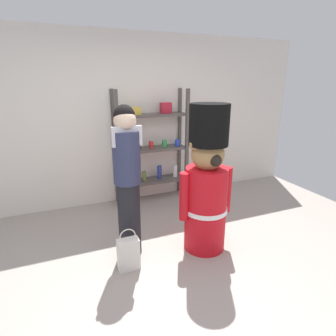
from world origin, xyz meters
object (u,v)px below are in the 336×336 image
Objects in this scene: merchandise_shelf at (152,146)px; teddy_bear_guard at (206,185)px; shopping_bag at (128,254)px; person_shopper at (128,178)px.

teddy_bear_guard is (0.11, -1.57, -0.11)m from merchandise_shelf.
merchandise_shelf is at bearing 63.38° from shopping_bag.
teddy_bear_guard is 3.57× the size of shopping_bag.
teddy_bear_guard is 0.87m from person_shopper.
merchandise_shelf is at bearing 61.82° from person_shopper.
person_shopper is 0.79m from shopping_bag.
merchandise_shelf is at bearing 94.00° from teddy_bear_guard.
person_shopper is 3.56× the size of shopping_bag.
merchandise_shelf is 3.81× the size of shopping_bag.
merchandise_shelf reaches higher than teddy_bear_guard.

